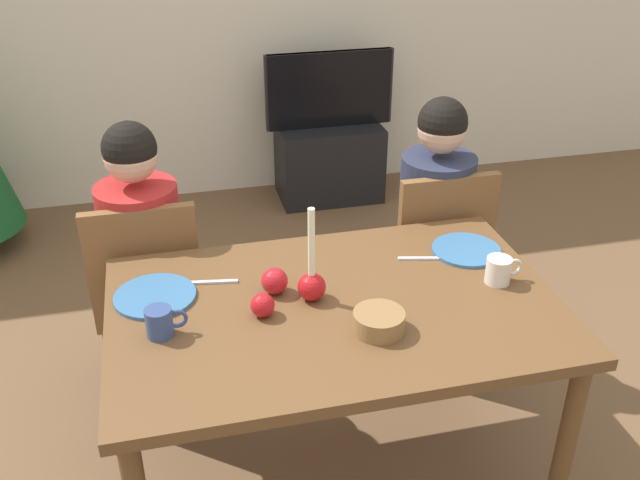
% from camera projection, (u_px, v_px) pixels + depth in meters
% --- Properties ---
extents(ground_plane, '(7.68, 7.68, 0.00)m').
position_uv_depth(ground_plane, '(333.00, 475.00, 2.58)').
color(ground_plane, brown).
extents(dining_table, '(1.40, 0.90, 0.75)m').
position_uv_depth(dining_table, '(335.00, 326.00, 2.26)').
color(dining_table, brown).
rests_on(dining_table, ground).
extents(chair_left, '(0.40, 0.40, 0.90)m').
position_uv_depth(chair_left, '(148.00, 289.00, 2.73)').
color(chair_left, brown).
rests_on(chair_left, ground).
extents(chair_right, '(0.40, 0.40, 0.90)m').
position_uv_depth(chair_right, '(434.00, 253.00, 2.97)').
color(chair_right, brown).
rests_on(chair_right, ground).
extents(person_left_child, '(0.30, 0.30, 1.17)m').
position_uv_depth(person_left_child, '(146.00, 272.00, 2.73)').
color(person_left_child, '#33384C').
rests_on(person_left_child, ground).
extents(person_right_child, '(0.30, 0.30, 1.17)m').
position_uv_depth(person_right_child, '(433.00, 237.00, 2.97)').
color(person_right_child, '#33384C').
rests_on(person_right_child, ground).
extents(tv_stand, '(0.64, 0.40, 0.48)m').
position_uv_depth(tv_stand, '(329.00, 161.00, 4.54)').
color(tv_stand, black).
rests_on(tv_stand, ground).
extents(tv, '(0.79, 0.05, 0.46)m').
position_uv_depth(tv, '(329.00, 89.00, 4.31)').
color(tv, black).
rests_on(tv, tv_stand).
extents(candle_centerpiece, '(0.09, 0.09, 0.32)m').
position_uv_depth(candle_centerpiece, '(312.00, 281.00, 2.21)').
color(candle_centerpiece, red).
rests_on(candle_centerpiece, dining_table).
extents(plate_left, '(0.26, 0.26, 0.01)m').
position_uv_depth(plate_left, '(155.00, 296.00, 2.25)').
color(plate_left, teal).
rests_on(plate_left, dining_table).
extents(plate_right, '(0.24, 0.24, 0.01)m').
position_uv_depth(plate_right, '(466.00, 250.00, 2.50)').
color(plate_right, teal).
rests_on(plate_right, dining_table).
extents(mug_left, '(0.12, 0.08, 0.09)m').
position_uv_depth(mug_left, '(161.00, 322.00, 2.06)').
color(mug_left, '#33477F').
rests_on(mug_left, dining_table).
extents(mug_right, '(0.13, 0.08, 0.09)m').
position_uv_depth(mug_right, '(500.00, 271.00, 2.31)').
color(mug_right, silver).
rests_on(mug_right, dining_table).
extents(fork_left, '(0.18, 0.04, 0.01)m').
position_uv_depth(fork_left, '(210.00, 282.00, 2.32)').
color(fork_left, silver).
rests_on(fork_left, dining_table).
extents(fork_right, '(0.18, 0.05, 0.01)m').
position_uv_depth(fork_right, '(424.00, 258.00, 2.46)').
color(fork_right, silver).
rests_on(fork_right, dining_table).
extents(bowl_walnuts, '(0.15, 0.15, 0.06)m').
position_uv_depth(bowl_walnuts, '(379.00, 322.00, 2.08)').
color(bowl_walnuts, olive).
rests_on(bowl_walnuts, dining_table).
extents(apple_near_candle, '(0.07, 0.07, 0.07)m').
position_uv_depth(apple_near_candle, '(263.00, 305.00, 2.15)').
color(apple_near_candle, red).
rests_on(apple_near_candle, dining_table).
extents(apple_by_left_plate, '(0.09, 0.09, 0.09)m').
position_uv_depth(apple_by_left_plate, '(275.00, 281.00, 2.25)').
color(apple_by_left_plate, red).
rests_on(apple_by_left_plate, dining_table).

